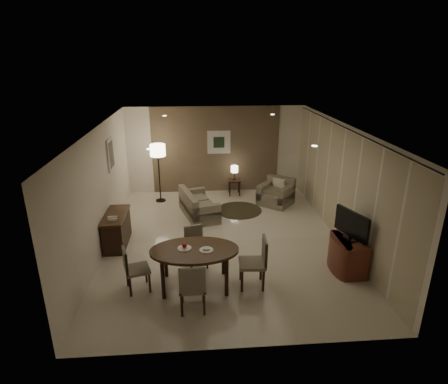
{
  "coord_description": "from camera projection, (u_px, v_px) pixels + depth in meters",
  "views": [
    {
      "loc": [
        -0.65,
        -7.94,
        4.16
      ],
      "look_at": [
        0.0,
        0.2,
        1.15
      ],
      "focal_mm": 30.0,
      "sensor_mm": 36.0,
      "label": 1
    }
  ],
  "objects": [
    {
      "name": "art_back_frame",
      "position": [
        219.0,
        142.0,
        11.61
      ],
      "size": [
        0.72,
        0.03,
        0.72
      ],
      "primitive_type": "cube",
      "color": "silver",
      "rests_on": "wall_back"
    },
    {
      "name": "chair_right",
      "position": [
        252.0,
        263.0,
        7.0
      ],
      "size": [
        0.5,
        0.5,
        0.99
      ],
      "primitive_type": null,
      "rotation": [
        0.0,
        0.0,
        -1.63
      ],
      "color": "gray",
      "rests_on": "floor"
    },
    {
      "name": "table_lamp",
      "position": [
        234.0,
        172.0,
        11.58
      ],
      "size": [
        0.22,
        0.22,
        0.5
      ],
      "primitive_type": null,
      "color": "#FFEAC1",
      "rests_on": "side_table"
    },
    {
      "name": "art_back_canvas",
      "position": [
        219.0,
        142.0,
        11.59
      ],
      "size": [
        0.34,
        0.01,
        0.34
      ],
      "primitive_type": "cube",
      "color": "#1D321B",
      "rests_on": "wall_back"
    },
    {
      "name": "armchair",
      "position": [
        276.0,
        192.0,
        10.92
      ],
      "size": [
        1.19,
        1.18,
        0.77
      ],
      "primitive_type": null,
      "rotation": [
        0.0,
        0.0,
        -0.69
      ],
      "color": "gray",
      "rests_on": "floor"
    },
    {
      "name": "console_desk",
      "position": [
        117.0,
        230.0,
        8.6
      ],
      "size": [
        0.48,
        1.2,
        0.75
      ],
      "primitive_type": null,
      "color": "#422915",
      "rests_on": "floor"
    },
    {
      "name": "sofa",
      "position": [
        199.0,
        204.0,
        10.15
      ],
      "size": [
        1.66,
        1.14,
        0.71
      ],
      "primitive_type": null,
      "rotation": [
        0.0,
        0.0,
        1.85
      ],
      "color": "gray",
      "rests_on": "floor"
    },
    {
      "name": "downlight_nl",
      "position": [
        150.0,
        149.0,
        6.2
      ],
      "size": [
        0.1,
        0.1,
        0.01
      ],
      "primitive_type": "cylinder",
      "color": "white",
      "rests_on": "ceiling"
    },
    {
      "name": "art_left_canvas",
      "position": [
        111.0,
        154.0,
        9.2
      ],
      "size": [
        0.01,
        0.46,
        0.64
      ],
      "primitive_type": "cube",
      "color": "gray",
      "rests_on": "wall_left"
    },
    {
      "name": "curtain_wall",
      "position": [
        340.0,
        185.0,
        8.66
      ],
      "size": [
        0.08,
        6.7,
        2.58
      ],
      "primitive_type": null,
      "color": "#C2B998",
      "rests_on": "wall_right"
    },
    {
      "name": "room_shell",
      "position": [
        223.0,
        181.0,
        8.82
      ],
      "size": [
        5.5,
        7.0,
        2.7
      ],
      "color": "beige",
      "rests_on": "ground"
    },
    {
      "name": "flat_tv",
      "position": [
        352.0,
        225.0,
        7.34
      ],
      "size": [
        0.36,
        0.85,
        0.6
      ],
      "primitive_type": null,
      "rotation": [
        0.0,
        0.0,
        0.35
      ],
      "color": "black",
      "rests_on": "tv_cabinet"
    },
    {
      "name": "side_table",
      "position": [
        234.0,
        187.0,
        11.75
      ],
      "size": [
        0.38,
        0.38,
        0.49
      ],
      "primitive_type": null,
      "color": "black",
      "rests_on": "floor"
    },
    {
      "name": "plate_b",
      "position": [
        206.0,
        250.0,
        6.87
      ],
      "size": [
        0.26,
        0.26,
        0.02
      ],
      "primitive_type": "cylinder",
      "color": "white",
      "rests_on": "dining_table"
    },
    {
      "name": "chair_left",
      "position": [
        137.0,
        269.0,
        6.91
      ],
      "size": [
        0.53,
        0.53,
        0.88
      ],
      "primitive_type": null,
      "rotation": [
        0.0,
        0.0,
        1.87
      ],
      "color": "gray",
      "rests_on": "floor"
    },
    {
      "name": "tv_cabinet",
      "position": [
        349.0,
        255.0,
        7.57
      ],
      "size": [
        0.48,
        0.9,
        0.7
      ],
      "primitive_type": null,
      "color": "brown",
      "rests_on": "floor"
    },
    {
      "name": "floor_lamp",
      "position": [
        159.0,
        173.0,
        11.01
      ],
      "size": [
        0.44,
        0.44,
        1.74
      ],
      "primitive_type": null,
      "color": "#FFE5B7",
      "rests_on": "floor"
    },
    {
      "name": "downlight_fl",
      "position": [
        165.0,
        116.0,
        9.57
      ],
      "size": [
        0.1,
        0.1,
        0.01
      ],
      "primitive_type": "cylinder",
      "color": "white",
      "rests_on": "ceiling"
    },
    {
      "name": "plate_a",
      "position": [
        185.0,
        248.0,
        6.93
      ],
      "size": [
        0.26,
        0.26,
        0.02
      ],
      "primitive_type": "cylinder",
      "color": "white",
      "rests_on": "dining_table"
    },
    {
      "name": "round_rug",
      "position": [
        239.0,
        210.0,
        10.62
      ],
      "size": [
        1.29,
        1.29,
        0.01
      ],
      "primitive_type": "cylinder",
      "color": "#3F3923",
      "rests_on": "floor"
    },
    {
      "name": "fruit_apple",
      "position": [
        184.0,
        246.0,
        6.92
      ],
      "size": [
        0.09,
        0.09,
        0.09
      ],
      "primitive_type": "sphere",
      "color": "#B01514",
      "rests_on": "plate_a"
    },
    {
      "name": "telephone",
      "position": [
        112.0,
        218.0,
        8.17
      ],
      "size": [
        0.2,
        0.14,
        0.09
      ],
      "primitive_type": null,
      "color": "white",
      "rests_on": "console_desk"
    },
    {
      "name": "taupe_accent",
      "position": [
        216.0,
        150.0,
        11.71
      ],
      "size": [
        3.96,
        0.03,
        2.7
      ],
      "primitive_type": "cube",
      "color": "brown",
      "rests_on": "wall_back"
    },
    {
      "name": "art_left_frame",
      "position": [
        111.0,
        154.0,
        9.2
      ],
      "size": [
        0.03,
        0.6,
        0.8
      ],
      "primitive_type": "cube",
      "color": "silver",
      "rests_on": "wall_left"
    },
    {
      "name": "napkin",
      "position": [
        206.0,
        249.0,
        6.86
      ],
      "size": [
        0.12,
        0.08,
        0.03
      ],
      "primitive_type": "cube",
      "color": "white",
      "rests_on": "plate_b"
    },
    {
      "name": "curtain_rod",
      "position": [
        346.0,
        128.0,
        8.2
      ],
      "size": [
        0.03,
        6.8,
        0.03
      ],
      "primitive_type": "cylinder",
      "rotation": [
        1.57,
        0.0,
        0.0
      ],
      "color": "black",
      "rests_on": "wall_right"
    },
    {
      "name": "dining_table",
      "position": [
        195.0,
        268.0,
        7.04
      ],
      "size": [
        1.65,
        1.03,
        0.78
      ],
      "primitive_type": null,
      "color": "#422915",
      "rests_on": "floor"
    },
    {
      "name": "downlight_fr",
      "position": [
        272.0,
        114.0,
        9.78
      ],
      "size": [
        0.1,
        0.1,
        0.01
      ],
      "primitive_type": "cylinder",
      "color": "white",
      "rests_on": "ceiling"
    },
    {
      "name": "chair_far",
      "position": [
        197.0,
        248.0,
        7.68
      ],
      "size": [
        0.51,
        0.51,
        0.85
      ],
      "primitive_type": null,
      "rotation": [
        0.0,
        0.0,
        0.3
      ],
      "color": "gray",
      "rests_on": "floor"
    },
    {
      "name": "downlight_nr",
      "position": [
        315.0,
        146.0,
        6.41
      ],
      "size": [
        0.1,
        0.1,
        0.01
      ],
      "primitive_type": "cylinder",
      "color": "white",
      "rests_on": "ceiling"
    },
    {
      "name": "chair_near",
      "position": [
        192.0,
        286.0,
        6.36
      ],
      "size": [
        0.46,
        0.46,
        0.94
      ],
      "primitive_type": null,
      "rotation": [
        0.0,
        0.0,
        3.15
      ],
      "color": "gray",
      "rests_on": "floor"
    }
  ]
}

